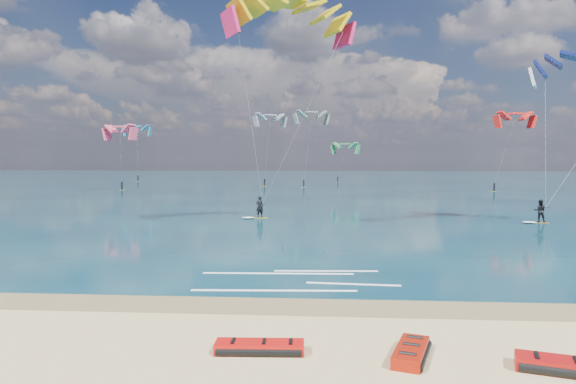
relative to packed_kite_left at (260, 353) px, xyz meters
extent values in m
plane|color=tan|center=(0.10, 41.58, 0.00)|extent=(320.00, 320.00, 0.00)
cube|color=olive|center=(0.10, 4.58, 0.00)|extent=(320.00, 2.40, 0.01)
cube|color=#0A2538|center=(0.10, 105.58, 0.02)|extent=(320.00, 200.00, 0.04)
cube|color=yellow|center=(-4.00, 31.70, 0.07)|extent=(1.54, 0.78, 0.07)
imported|color=black|center=(-4.00, 31.70, 1.07)|extent=(0.85, 0.75, 1.95)
cylinder|color=black|center=(-3.68, 31.38, 1.36)|extent=(0.59, 0.18, 0.04)
cube|color=#B68D1B|center=(19.80, 30.10, 0.07)|extent=(1.55, 1.00, 0.07)
imported|color=black|center=(19.80, 30.10, 1.04)|extent=(1.08, 0.94, 1.88)
cylinder|color=black|center=(20.13, 29.77, 1.37)|extent=(0.57, 0.27, 0.04)
cube|color=white|center=(1.89, 10.37, 0.04)|extent=(4.97, 0.53, 0.01)
cube|color=white|center=(-0.36, 9.68, 0.04)|extent=(7.07, 0.50, 0.01)
cube|color=white|center=(3.04, 7.88, 0.04)|extent=(4.04, 0.53, 0.01)
cube|color=white|center=(-0.25, 6.58, 0.04)|extent=(6.80, 0.61, 0.01)
camera|label=1|loc=(1.78, -13.92, 5.43)|focal=32.00mm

